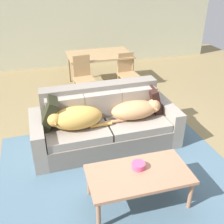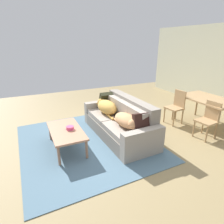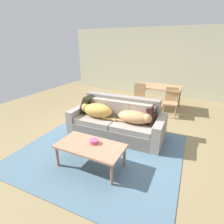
# 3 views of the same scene
# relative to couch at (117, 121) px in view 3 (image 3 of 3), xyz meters

# --- Properties ---
(ground_plane) EXTENTS (10.00, 10.00, 0.00)m
(ground_plane) POSITION_rel_couch_xyz_m (0.18, 0.01, -0.34)
(ground_plane) COLOR #8C7850
(back_partition) EXTENTS (8.00, 0.12, 2.70)m
(back_partition) POSITION_rel_couch_xyz_m (0.18, 4.01, 1.01)
(back_partition) COLOR beige
(back_partition) RESTS_ON ground
(area_rug) EXTENTS (3.23, 2.89, 0.01)m
(area_rug) POSITION_rel_couch_xyz_m (0.00, -0.86, -0.33)
(area_rug) COLOR slate
(area_rug) RESTS_ON ground
(couch) EXTENTS (2.25, 0.98, 0.90)m
(couch) POSITION_rel_couch_xyz_m (0.00, 0.00, 0.00)
(couch) COLOR gray
(couch) RESTS_ON ground
(dog_on_left_cushion) EXTENTS (0.92, 0.41, 0.32)m
(dog_on_left_cushion) POSITION_rel_couch_xyz_m (-0.47, -0.17, 0.27)
(dog_on_left_cushion) COLOR gold
(dog_on_left_cushion) RESTS_ON couch
(dog_on_right_cushion) EXTENTS (0.91, 0.39, 0.28)m
(dog_on_right_cushion) POSITION_rel_couch_xyz_m (0.48, -0.11, 0.24)
(dog_on_right_cushion) COLOR tan
(dog_on_right_cushion) RESTS_ON couch
(throw_pillow_by_left_arm) EXTENTS (0.32, 0.47, 0.48)m
(throw_pillow_by_left_arm) POSITION_rel_couch_xyz_m (-0.83, 0.03, 0.31)
(throw_pillow_by_left_arm) COLOR black
(throw_pillow_by_left_arm) RESTS_ON couch
(throw_pillow_by_right_arm) EXTENTS (0.24, 0.43, 0.43)m
(throw_pillow_by_right_arm) POSITION_rel_couch_xyz_m (0.83, 0.07, 0.29)
(throw_pillow_by_right_arm) COLOR black
(throw_pillow_by_right_arm) RESTS_ON couch
(coffee_table) EXTENTS (1.18, 0.63, 0.44)m
(coffee_table) POSITION_rel_couch_xyz_m (0.08, -1.32, 0.05)
(coffee_table) COLOR tan
(coffee_table) RESTS_ON ground
(bowl_on_coffee_table) EXTENTS (0.16, 0.16, 0.07)m
(bowl_on_coffee_table) POSITION_rel_couch_xyz_m (0.10, -1.24, 0.13)
(bowl_on_coffee_table) COLOR #EA4C7F
(bowl_on_coffee_table) RESTS_ON coffee_table
(dining_table) EXTENTS (1.43, 0.92, 0.77)m
(dining_table) POSITION_rel_couch_xyz_m (0.47, 2.32, 0.36)
(dining_table) COLOR tan
(dining_table) RESTS_ON ground
(dining_chair_near_left) EXTENTS (0.44, 0.44, 0.91)m
(dining_chair_near_left) POSITION_rel_couch_xyz_m (-0.02, 1.73, 0.17)
(dining_chair_near_left) COLOR tan
(dining_chair_near_left) RESTS_ON ground
(dining_chair_near_right) EXTENTS (0.44, 0.44, 0.87)m
(dining_chair_near_right) POSITION_rel_couch_xyz_m (0.97, 1.80, 0.14)
(dining_chair_near_right) COLOR tan
(dining_chair_near_right) RESTS_ON ground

